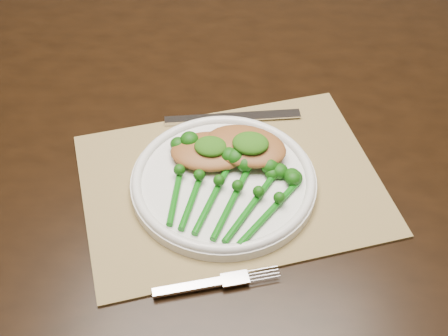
# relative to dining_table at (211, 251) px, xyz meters

# --- Properties ---
(dining_table) EXTENTS (1.67, 1.04, 0.75)m
(dining_table) POSITION_rel_dining_table_xyz_m (0.00, 0.00, 0.00)
(dining_table) COLOR black
(dining_table) RESTS_ON ground
(placemat) EXTENTS (0.52, 0.45, 0.00)m
(placemat) POSITION_rel_dining_table_xyz_m (0.06, -0.14, 0.37)
(placemat) COLOR olive
(placemat) RESTS_ON dining_table
(dinner_plate) EXTENTS (0.27, 0.27, 0.02)m
(dinner_plate) POSITION_rel_dining_table_xyz_m (0.05, -0.15, 0.39)
(dinner_plate) COLOR white
(dinner_plate) RESTS_ON placemat
(knife) EXTENTS (0.22, 0.07, 0.01)m
(knife) POSITION_rel_dining_table_xyz_m (0.02, -0.01, 0.38)
(knife) COLOR silver
(knife) RESTS_ON placemat
(fork) EXTENTS (0.16, 0.07, 0.01)m
(fork) POSITION_rel_dining_table_xyz_m (0.07, -0.32, 0.38)
(fork) COLOR silver
(fork) RESTS_ON placemat
(chicken_fillet_left) EXTENTS (0.13, 0.10, 0.02)m
(chicken_fillet_left) POSITION_rel_dining_table_xyz_m (0.02, -0.11, 0.40)
(chicken_fillet_left) COLOR #965C2B
(chicken_fillet_left) RESTS_ON dinner_plate
(chicken_fillet_right) EXTENTS (0.14, 0.11, 0.02)m
(chicken_fillet_right) POSITION_rel_dining_table_xyz_m (0.07, -0.10, 0.41)
(chicken_fillet_right) COLOR #965C2B
(chicken_fillet_right) RESTS_ON dinner_plate
(pesto_dollop_left) EXTENTS (0.05, 0.04, 0.02)m
(pesto_dollop_left) POSITION_rel_dining_table_xyz_m (0.02, -0.12, 0.42)
(pesto_dollop_left) COLOR #17460A
(pesto_dollop_left) RESTS_ON chicken_fillet_left
(pesto_dollop_right) EXTENTS (0.05, 0.05, 0.02)m
(pesto_dollop_right) POSITION_rel_dining_table_xyz_m (0.08, -0.11, 0.43)
(pesto_dollop_right) COLOR #17460A
(pesto_dollop_right) RESTS_ON chicken_fillet_right
(broccolini_bundle) EXTENTS (0.20, 0.21, 0.04)m
(broccolini_bundle) POSITION_rel_dining_table_xyz_m (0.05, -0.19, 0.40)
(broccolini_bundle) COLOR #0C5C0C
(broccolini_bundle) RESTS_ON dinner_plate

